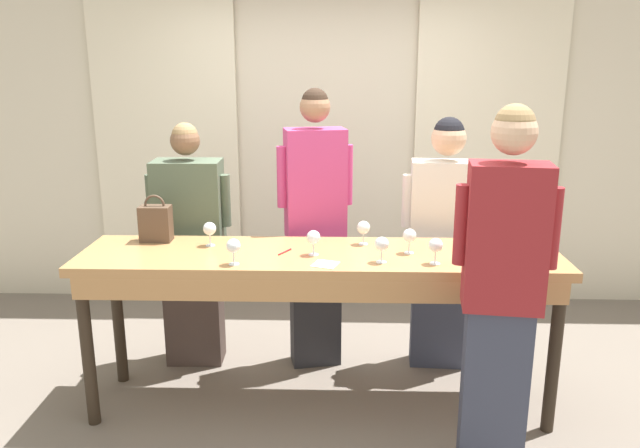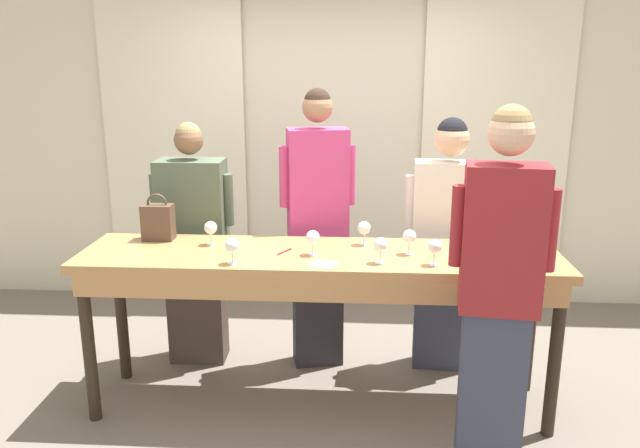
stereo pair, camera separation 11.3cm
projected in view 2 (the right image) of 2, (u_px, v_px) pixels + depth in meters
name	position (u px, v px, depth m)	size (l,w,h in m)	color
ground_plane	(319.00, 403.00, 3.78)	(18.00, 18.00, 0.00)	#70665B
wall_back	(333.00, 136.00, 5.12)	(12.00, 0.06, 2.80)	beige
curtain_panel_left	(175.00, 143.00, 5.15)	(1.17, 0.03, 2.69)	#EFE5C6
curtain_panel_right	(495.00, 145.00, 5.00)	(1.17, 0.03, 2.69)	#EFE5C6
tasting_bar	(319.00, 271.00, 3.53)	(2.72, 0.64, 0.96)	#B27F4C
wine_bottle	(493.00, 246.00, 3.27)	(0.08, 0.08, 0.30)	black
handbag	(158.00, 221.00, 3.75)	(0.18, 0.11, 0.28)	brown
wine_glass_front_left	(364.00, 228.00, 3.65)	(0.08, 0.08, 0.14)	white
wine_glass_front_mid	(409.00, 237.00, 3.48)	(0.08, 0.08, 0.14)	white
wine_glass_front_right	(211.00, 228.00, 3.65)	(0.08, 0.08, 0.14)	white
wine_glass_center_left	(232.00, 246.00, 3.31)	(0.08, 0.08, 0.14)	white
wine_glass_center_mid	(313.00, 238.00, 3.46)	(0.08, 0.08, 0.14)	white
wine_glass_center_right	(524.00, 246.00, 3.31)	(0.08, 0.08, 0.14)	white
wine_glass_back_left	(435.00, 247.00, 3.29)	(0.08, 0.08, 0.14)	white
wine_glass_back_mid	(538.00, 243.00, 3.37)	(0.08, 0.08, 0.14)	white
wine_glass_back_right	(380.00, 245.00, 3.32)	(0.08, 0.08, 0.14)	white
napkin	(324.00, 264.00, 3.32)	(0.16, 0.16, 0.00)	white
pen	(284.00, 251.00, 3.53)	(0.07, 0.12, 0.01)	maroon
guest_olive_jacket	(194.00, 245.00, 4.14)	(0.55, 0.27, 1.63)	#473833
guest_pink_top	(318.00, 227.00, 4.05)	(0.49, 0.29, 1.85)	#28282D
guest_cream_sweater	(446.00, 242.00, 4.03)	(0.56, 0.24, 1.67)	#383D51
host_pouring	(499.00, 292.00, 2.92)	(0.48, 0.27, 1.83)	#383D51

